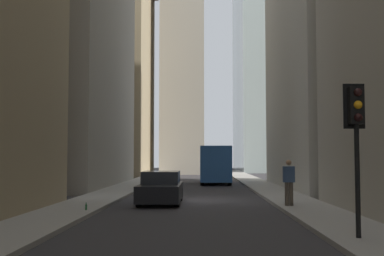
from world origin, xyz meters
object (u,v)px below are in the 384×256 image
Objects in this scene: pedestrian at (289,180)px; discarded_bottle at (86,207)px; sedan_black at (161,188)px; delivery_truck at (215,165)px; traffic_light_foreground at (356,123)px.

pedestrian is 7.83m from discarded_bottle.
delivery_truck is at bearing -9.99° from sedan_black.
sedan_black is 4.53m from discarded_bottle.
sedan_black is 11.29m from traffic_light_foreground.
sedan_black is at bearing 170.01° from delivery_truck.
sedan_black is at bearing -31.57° from discarded_bottle.
discarded_bottle is (-19.74, 5.16, -1.21)m from delivery_truck.
pedestrian reaches higher than sedan_black.
traffic_light_foreground is at bearing -177.79° from pedestrian.
discarded_bottle is (5.77, 7.87, -2.60)m from traffic_light_foreground.
traffic_light_foreground is 13.68× the size of discarded_bottle.
delivery_truck is 18.17m from pedestrian.
pedestrian is 6.66× the size of discarded_bottle.
delivery_truck is 1.75× the size of traffic_light_foreground.
delivery_truck reaches higher than discarded_bottle.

